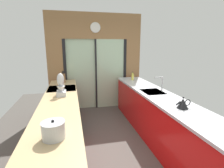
% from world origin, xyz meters
% --- Properties ---
extents(ground_plane, '(5.04, 7.60, 0.02)m').
position_xyz_m(ground_plane, '(0.00, 0.60, -0.01)').
color(ground_plane, '#4C4742').
extents(back_wall_unit, '(2.64, 0.12, 2.70)m').
position_xyz_m(back_wall_unit, '(0.00, 2.40, 1.52)').
color(back_wall_unit, olive).
rests_on(back_wall_unit, ground_plane).
extents(left_counter_run, '(0.62, 3.80, 0.92)m').
position_xyz_m(left_counter_run, '(-0.91, 0.13, 0.47)').
color(left_counter_run, red).
rests_on(left_counter_run, ground_plane).
extents(right_counter_run, '(0.62, 3.80, 0.92)m').
position_xyz_m(right_counter_run, '(0.91, 0.30, 0.46)').
color(right_counter_run, red).
rests_on(right_counter_run, ground_plane).
extents(sink_faucet, '(0.19, 0.02, 0.30)m').
position_xyz_m(sink_faucet, '(1.06, 0.55, 1.11)').
color(sink_faucet, '#B7BABC').
rests_on(sink_faucet, right_counter_run).
extents(oven_range, '(0.60, 0.60, 0.92)m').
position_xyz_m(oven_range, '(-0.91, 1.25, 0.46)').
color(oven_range, black).
rests_on(oven_range, ground_plane).
extents(mixing_bowl, '(0.19, 0.19, 0.06)m').
position_xyz_m(mixing_bowl, '(-0.89, -0.58, 0.96)').
color(mixing_bowl, silver).
rests_on(mixing_bowl, left_counter_run).
extents(knife_block, '(0.08, 0.14, 0.29)m').
position_xyz_m(knife_block, '(-0.89, 1.90, 1.03)').
color(knife_block, brown).
rests_on(knife_block, left_counter_run).
extents(stand_mixer, '(0.17, 0.27, 0.42)m').
position_xyz_m(stand_mixer, '(-0.89, 0.69, 1.08)').
color(stand_mixer, '#B7BABC').
rests_on(stand_mixer, left_counter_run).
extents(stock_pot, '(0.24, 0.24, 0.20)m').
position_xyz_m(stock_pot, '(-0.89, -0.88, 1.01)').
color(stock_pot, '#B7BABC').
rests_on(stock_pot, left_counter_run).
extents(kettle, '(0.25, 0.17, 0.18)m').
position_xyz_m(kettle, '(0.89, -0.42, 1.00)').
color(kettle, black).
rests_on(kettle, right_counter_run).
extents(soap_bottle, '(0.06, 0.06, 0.22)m').
position_xyz_m(soap_bottle, '(0.89, 1.75, 1.01)').
color(soap_bottle, '#D1CC4C').
rests_on(soap_bottle, right_counter_run).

